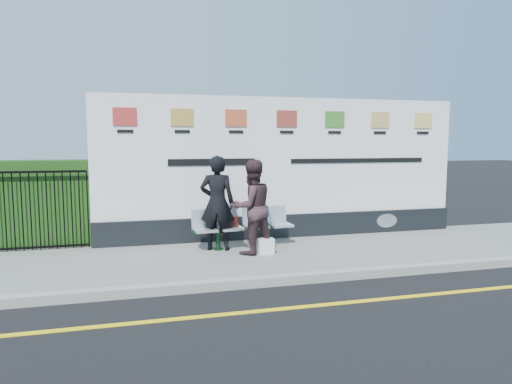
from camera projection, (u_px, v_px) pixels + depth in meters
ground at (339, 304)px, 6.18m from camera, size 80.00×80.00×0.00m
pavement at (282, 255)px, 8.58m from camera, size 14.00×3.00×0.12m
kerb at (311, 278)px, 7.13m from camera, size 14.00×0.18×0.14m
yellow_line at (339, 303)px, 6.18m from camera, size 14.00×0.10×0.01m
billboard at (285, 177)px, 9.85m from camera, size 8.00×0.30×3.00m
hedge at (35, 203)px, 9.06m from camera, size 2.35×0.70×1.70m
railing at (31, 210)px, 8.64m from camera, size 2.05×0.06×1.54m
bench at (244, 237)px, 8.93m from camera, size 2.02×0.71×0.42m
woman_left at (217, 203)px, 8.67m from camera, size 0.76×0.60×1.81m
woman_right at (252, 207)px, 8.38m from camera, size 1.01×0.88×1.74m
handbag_brown at (231, 222)px, 8.80m from camera, size 0.28×0.14×0.21m
carrier_bag_white at (266, 246)px, 8.40m from camera, size 0.29×0.17×0.29m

